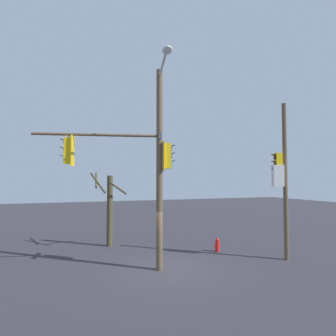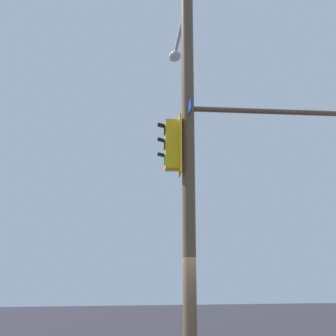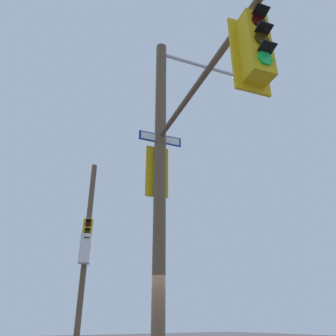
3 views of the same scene
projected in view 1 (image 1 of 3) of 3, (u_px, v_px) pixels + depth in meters
The scene contains 5 objects.
ground_plane at pixel (168, 270), 11.98m from camera, with size 80.00×80.00×0.00m, color #302E35.
main_signal_pole_assembly at pixel (145, 156), 11.95m from camera, with size 5.92×4.14×8.77m.
secondary_pole_assembly at pixel (282, 176), 13.66m from camera, with size 0.75×0.56×7.69m.
fire_hydrant at pixel (217, 245), 15.02m from camera, with size 0.38×0.24×0.73m.
bare_tree_behind_pole at pixel (109, 207), 16.31m from camera, with size 2.12×2.00×4.37m.
Camera 1 is at (-4.18, -11.42, 3.87)m, focal length 29.65 mm.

